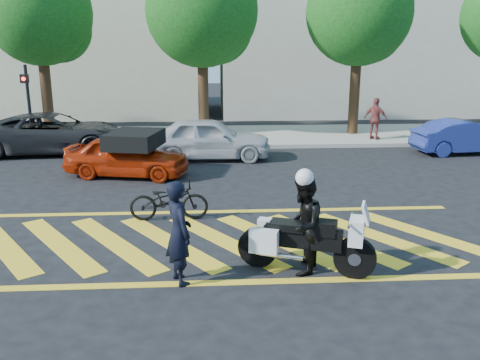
{
  "coord_description": "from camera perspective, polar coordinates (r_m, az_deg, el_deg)",
  "views": [
    {
      "loc": [
        0.25,
        -9.74,
        3.88
      ],
      "look_at": [
        0.89,
        0.9,
        1.05
      ],
      "focal_mm": 38.0,
      "sensor_mm": 36.0,
      "label": 1
    }
  ],
  "objects": [
    {
      "name": "tree_left",
      "position": [
        22.81,
        -21.25,
        16.72
      ],
      "size": [
        4.2,
        4.2,
        7.26
      ],
      "color": "black",
      "rests_on": "ground"
    },
    {
      "name": "officer_bike",
      "position": [
        8.5,
        -6.89,
        -5.86
      ],
      "size": [
        0.65,
        0.76,
        1.78
      ],
      "primitive_type": "imported",
      "rotation": [
        0.0,
        0.0,
        1.99
      ],
      "color": "black",
      "rests_on": "ground"
    },
    {
      "name": "officer_moto",
      "position": [
        8.88,
        7.09,
        -5.09
      ],
      "size": [
        0.91,
        1.02,
        1.73
      ],
      "primitive_type": "imported",
      "rotation": [
        0.0,
        0.0,
        -1.92
      ],
      "color": "black",
      "rests_on": "ground"
    },
    {
      "name": "parked_mid_left",
      "position": [
        20.04,
        -20.15,
        4.97
      ],
      "size": [
        5.5,
        2.78,
        1.49
      ],
      "primitive_type": "imported",
      "rotation": [
        0.0,
        0.0,
        1.63
      ],
      "color": "black",
      "rests_on": "ground"
    },
    {
      "name": "ground",
      "position": [
        10.49,
        -4.59,
        -6.9
      ],
      "size": [
        90.0,
        90.0,
        0.0
      ],
      "primitive_type": "plane",
      "color": "black",
      "rests_on": "ground"
    },
    {
      "name": "pedestrian_right",
      "position": [
        21.5,
        14.98,
        6.66
      ],
      "size": [
        1.0,
        0.97,
        1.68
      ],
      "primitive_type": "imported",
      "rotation": [
        0.0,
        0.0,
        2.4
      ],
      "color": "brown",
      "rests_on": "sidewalk"
    },
    {
      "name": "tree_right",
      "position": [
        22.75,
        13.48,
        17.43
      ],
      "size": [
        4.4,
        4.4,
        7.41
      ],
      "color": "black",
      "rests_on": "ground"
    },
    {
      "name": "police_motorcycle",
      "position": [
        9.0,
        7.13,
        -6.74
      ],
      "size": [
        2.34,
        1.23,
        1.08
      ],
      "rotation": [
        0.0,
        0.0,
        -0.35
      ],
      "color": "black",
      "rests_on": "ground"
    },
    {
      "name": "sidewalk",
      "position": [
        22.07,
        -4.06,
        4.92
      ],
      "size": [
        60.0,
        5.0,
        0.15
      ],
      "primitive_type": "cube",
      "color": "#9E998E",
      "rests_on": "ground"
    },
    {
      "name": "red_convertible",
      "position": [
        15.81,
        -12.56,
        2.66
      ],
      "size": [
        3.94,
        2.23,
        1.26
      ],
      "primitive_type": "imported",
      "rotation": [
        0.0,
        0.0,
        1.36
      ],
      "color": "#A82307",
      "rests_on": "ground"
    },
    {
      "name": "crosswalk",
      "position": [
        10.48,
        -4.8,
        -6.88
      ],
      "size": [
        12.33,
        4.0,
        0.01
      ],
      "color": "yellow",
      "rests_on": "ground"
    },
    {
      "name": "bicycle",
      "position": [
        11.69,
        -7.98,
        -2.25
      ],
      "size": [
        1.8,
        0.68,
        0.94
      ],
      "primitive_type": "imported",
      "rotation": [
        0.0,
        0.0,
        1.61
      ],
      "color": "black",
      "rests_on": "ground"
    },
    {
      "name": "signal_pole",
      "position": [
        20.7,
        -22.7,
        8.31
      ],
      "size": [
        0.28,
        0.43,
        3.2
      ],
      "color": "black",
      "rests_on": "ground"
    },
    {
      "name": "parked_right",
      "position": [
        20.51,
        23.93,
        4.46
      ],
      "size": [
        3.88,
        1.62,
        1.25
      ],
      "primitive_type": "imported",
      "rotation": [
        0.0,
        0.0,
        1.65
      ],
      "color": "navy",
      "rests_on": "ground"
    },
    {
      "name": "tree_center",
      "position": [
        21.83,
        -3.95,
        18.04
      ],
      "size": [
        4.6,
        4.6,
        7.56
      ],
      "color": "black",
      "rests_on": "ground"
    },
    {
      "name": "building_left",
      "position": [
        31.84,
        -19.24,
        16.11
      ],
      "size": [
        16.0,
        8.0,
        10.0
      ],
      "primitive_type": "cube",
      "color": "beige",
      "rests_on": "ground"
    },
    {
      "name": "parked_mid_right",
      "position": [
        17.82,
        -3.55,
        4.69
      ],
      "size": [
        4.35,
        1.82,
        1.47
      ],
      "primitive_type": "imported",
      "rotation": [
        0.0,
        0.0,
        1.55
      ],
      "color": "#B6B7BA",
      "rests_on": "ground"
    },
    {
      "name": "building_right",
      "position": [
        32.0,
        13.04,
        17.42
      ],
      "size": [
        16.0,
        8.0,
        11.0
      ],
      "primitive_type": "cube",
      "color": "beige",
      "rests_on": "ground"
    }
  ]
}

